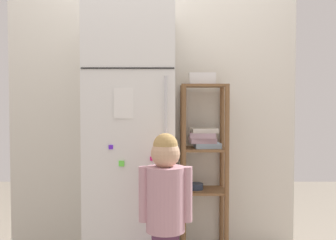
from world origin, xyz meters
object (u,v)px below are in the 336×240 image
object	(u,v)px
pantry_shelf_unit	(202,153)
fruit_bin	(200,80)
child_standing	(164,199)
refrigerator	(131,138)

from	to	relation	value
pantry_shelf_unit	fruit_bin	size ratio (longest dim) A/B	6.66
child_standing	fruit_bin	world-z (taller)	fruit_bin
pantry_shelf_unit	fruit_bin	bearing A→B (deg)	-148.60
child_standing	pantry_shelf_unit	size ratio (longest dim) A/B	0.76
child_standing	fruit_bin	xyz separation A→B (m)	(0.26, 0.69, 0.74)
refrigerator	child_standing	xyz separation A→B (m)	(0.24, -0.54, -0.32)
refrigerator	fruit_bin	size ratio (longest dim) A/B	9.31
refrigerator	pantry_shelf_unit	world-z (taller)	refrigerator
refrigerator	fruit_bin	world-z (taller)	refrigerator
refrigerator	child_standing	distance (m)	0.67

